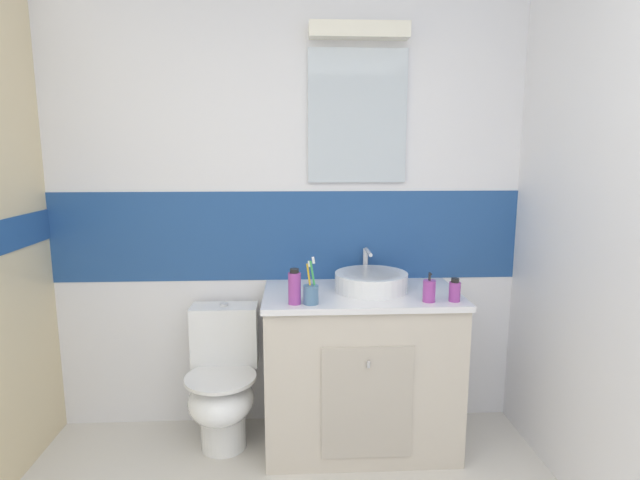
{
  "coord_description": "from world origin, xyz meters",
  "views": [
    {
      "loc": [
        0.04,
        -0.4,
        1.56
      ],
      "look_at": [
        0.15,
        1.78,
        1.18
      ],
      "focal_mm": 28.44,
      "sensor_mm": 36.0,
      "label": 1
    }
  ],
  "objects_px": {
    "sink_basin": "(371,281)",
    "mouthwash_bottle": "(295,287)",
    "soap_dispenser": "(429,291)",
    "lotion_bottle_short": "(455,291)",
    "toilet": "(223,383)",
    "toothbrush_cup": "(311,293)"
  },
  "relations": [
    {
      "from": "mouthwash_bottle",
      "to": "lotion_bottle_short",
      "type": "height_order",
      "value": "mouthwash_bottle"
    },
    {
      "from": "toothbrush_cup",
      "to": "mouthwash_bottle",
      "type": "bearing_deg",
      "value": 176.64
    },
    {
      "from": "soap_dispenser",
      "to": "mouthwash_bottle",
      "type": "distance_m",
      "value": 0.65
    },
    {
      "from": "sink_basin",
      "to": "lotion_bottle_short",
      "type": "bearing_deg",
      "value": -30.48
    },
    {
      "from": "sink_basin",
      "to": "toilet",
      "type": "relative_size",
      "value": 0.57
    },
    {
      "from": "soap_dispenser",
      "to": "mouthwash_bottle",
      "type": "relative_size",
      "value": 0.85
    },
    {
      "from": "toilet",
      "to": "toothbrush_cup",
      "type": "relative_size",
      "value": 3.31
    },
    {
      "from": "toothbrush_cup",
      "to": "lotion_bottle_short",
      "type": "bearing_deg",
      "value": 0.65
    },
    {
      "from": "toilet",
      "to": "mouthwash_bottle",
      "type": "distance_m",
      "value": 0.73
    },
    {
      "from": "toilet",
      "to": "soap_dispenser",
      "type": "xyz_separation_m",
      "value": [
        1.04,
        -0.22,
        0.55
      ]
    },
    {
      "from": "mouthwash_bottle",
      "to": "lotion_bottle_short",
      "type": "distance_m",
      "value": 0.77
    },
    {
      "from": "toothbrush_cup",
      "to": "sink_basin",
      "type": "bearing_deg",
      "value": 35.27
    },
    {
      "from": "toilet",
      "to": "mouthwash_bottle",
      "type": "relative_size",
      "value": 4.36
    },
    {
      "from": "lotion_bottle_short",
      "to": "soap_dispenser",
      "type": "bearing_deg",
      "value": -179.97
    },
    {
      "from": "soap_dispenser",
      "to": "lotion_bottle_short",
      "type": "relative_size",
      "value": 1.28
    },
    {
      "from": "toilet",
      "to": "soap_dispenser",
      "type": "height_order",
      "value": "soap_dispenser"
    },
    {
      "from": "toilet",
      "to": "lotion_bottle_short",
      "type": "distance_m",
      "value": 1.3
    },
    {
      "from": "sink_basin",
      "to": "mouthwash_bottle",
      "type": "xyz_separation_m",
      "value": [
        -0.4,
        -0.22,
        0.03
      ]
    },
    {
      "from": "sink_basin",
      "to": "mouthwash_bottle",
      "type": "bearing_deg",
      "value": -150.82
    },
    {
      "from": "toilet",
      "to": "soap_dispenser",
      "type": "relative_size",
      "value": 5.13
    },
    {
      "from": "toothbrush_cup",
      "to": "mouthwash_bottle",
      "type": "xyz_separation_m",
      "value": [
        -0.08,
        0.0,
        0.03
      ]
    },
    {
      "from": "mouthwash_bottle",
      "to": "soap_dispenser",
      "type": "bearing_deg",
      "value": 0.29
    }
  ]
}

